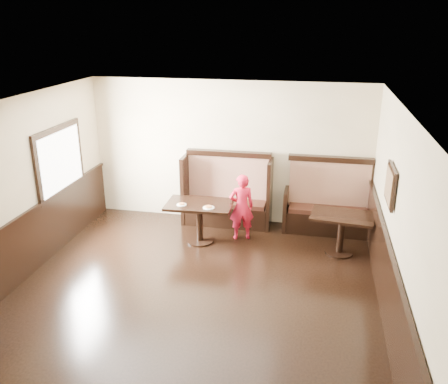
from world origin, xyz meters
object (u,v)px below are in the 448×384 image
(booth_main, at_px, (227,198))
(table_main, at_px, (199,212))
(table_neighbor, at_px, (341,225))
(booth_neighbor, at_px, (327,207))
(child, at_px, (242,207))

(booth_main, bearing_deg, table_main, -109.20)
(table_main, height_order, table_neighbor, table_main)
(booth_neighbor, distance_m, table_main, 2.47)
(table_main, relative_size, child, 0.96)
(booth_neighbor, height_order, child, booth_neighbor)
(booth_main, bearing_deg, table_neighbor, -22.90)
(booth_main, distance_m, child, 0.78)
(booth_main, xyz_separation_m, table_neighbor, (2.18, -0.92, 0.01))
(booth_main, xyz_separation_m, table_main, (-0.33, -0.95, 0.05))
(booth_main, xyz_separation_m, booth_neighbor, (1.95, -0.00, -0.05))
(booth_neighbor, xyz_separation_m, table_main, (-2.28, -0.95, 0.10))
(booth_main, distance_m, table_neighbor, 2.36)
(booth_neighbor, bearing_deg, table_main, -157.37)
(booth_neighbor, distance_m, table_neighbor, 0.95)
(table_neighbor, distance_m, child, 1.80)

